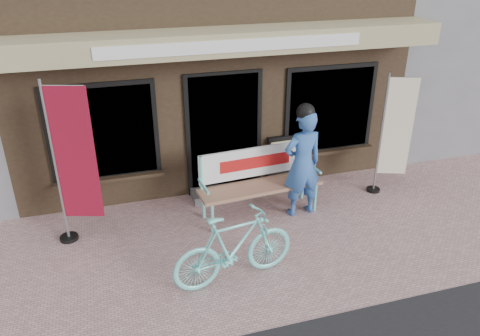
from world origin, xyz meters
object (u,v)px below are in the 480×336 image
object	(u,v)px
nobori_red	(73,163)
menu_stand	(279,160)
bench	(258,176)
nobori_cream	(394,134)
person	(303,162)
bicycle	(234,247)

from	to	relation	value
nobori_red	menu_stand	size ratio (longest dim) A/B	2.64
bench	nobori_red	distance (m)	2.87
bench	nobori_cream	size ratio (longest dim) A/B	0.95
nobori_red	nobori_cream	xyz separation A→B (m)	(5.26, 0.04, -0.16)
bench	menu_stand	distance (m)	1.11
bench	menu_stand	xyz separation A→B (m)	(0.71, 0.84, -0.16)
bench	person	xyz separation A→B (m)	(0.66, -0.26, 0.29)
bench	nobori_cream	bearing A→B (deg)	-5.05
nobori_cream	bench	bearing A→B (deg)	-160.34
person	nobori_red	size ratio (longest dim) A/B	0.77
menu_stand	nobori_cream	bearing A→B (deg)	-28.19
bicycle	nobori_red	bearing A→B (deg)	42.45
nobori_red	bicycle	bearing A→B (deg)	-21.71
bicycle	nobori_cream	distance (m)	3.74
bench	menu_stand	world-z (taller)	bench
nobori_cream	person	bearing A→B (deg)	-152.36
menu_stand	nobori_red	bearing A→B (deg)	-167.65
bench	nobori_cream	world-z (taller)	nobori_cream
bench	person	bearing A→B (deg)	-26.01
nobori_red	nobori_cream	size ratio (longest dim) A/B	1.14
nobori_cream	bicycle	bearing A→B (deg)	-134.42
bicycle	menu_stand	world-z (taller)	bicycle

